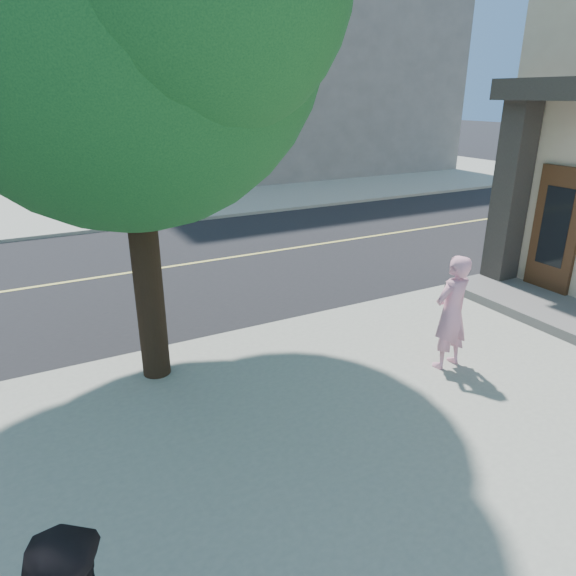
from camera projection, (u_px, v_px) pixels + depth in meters
ground at (21, 384)px, 7.82m from camera, size 140.00×140.00×0.00m
road_ew at (12, 291)px, 11.53m from camera, size 140.00×9.00×0.01m
sidewalk_ne at (251, 165)px, 31.49m from camera, size 29.00×25.00×0.12m
filler_ne at (252, 39)px, 29.63m from camera, size 18.00×16.00×14.00m
man_on_phone at (451, 313)px, 7.81m from camera, size 0.71×0.51×1.81m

